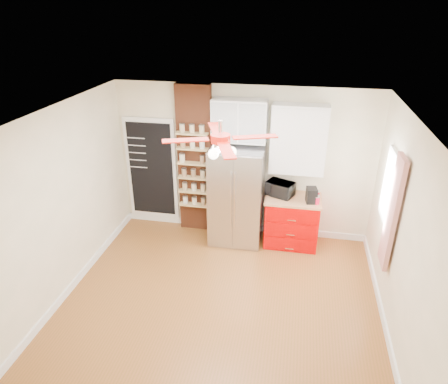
% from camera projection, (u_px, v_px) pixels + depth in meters
% --- Properties ---
extents(floor, '(4.50, 4.50, 0.00)m').
position_uv_depth(floor, '(221.00, 298.00, 5.82)').
color(floor, brown).
rests_on(floor, ground).
extents(ceiling, '(4.50, 4.50, 0.00)m').
position_uv_depth(ceiling, '(220.00, 116.00, 4.65)').
color(ceiling, white).
rests_on(ceiling, wall_back).
extents(wall_back, '(4.50, 0.02, 2.70)m').
position_uv_depth(wall_back, '(243.00, 162.00, 7.00)').
color(wall_back, beige).
rests_on(wall_back, floor).
extents(wall_front, '(4.50, 0.02, 2.70)m').
position_uv_depth(wall_front, '(176.00, 328.00, 3.46)').
color(wall_front, beige).
rests_on(wall_front, floor).
extents(wall_left, '(0.02, 4.00, 2.70)m').
position_uv_depth(wall_left, '(64.00, 203.00, 5.62)').
color(wall_left, beige).
rests_on(wall_left, floor).
extents(wall_right, '(0.02, 4.00, 2.70)m').
position_uv_depth(wall_right, '(402.00, 235.00, 4.85)').
color(wall_right, beige).
rests_on(wall_right, floor).
extents(chalkboard, '(0.95, 0.05, 1.95)m').
position_uv_depth(chalkboard, '(152.00, 169.00, 7.37)').
color(chalkboard, white).
rests_on(chalkboard, wall_back).
extents(brick_pillar, '(0.60, 0.16, 2.70)m').
position_uv_depth(brick_pillar, '(195.00, 161.00, 7.08)').
color(brick_pillar, brown).
rests_on(brick_pillar, floor).
extents(fridge, '(0.90, 0.70, 1.75)m').
position_uv_depth(fridge, '(237.00, 196.00, 6.89)').
color(fridge, silver).
rests_on(fridge, floor).
extents(upper_glass_cabinet, '(0.90, 0.35, 0.70)m').
position_uv_depth(upper_glass_cabinet, '(240.00, 120.00, 6.51)').
color(upper_glass_cabinet, white).
rests_on(upper_glass_cabinet, wall_back).
extents(red_cabinet, '(0.94, 0.64, 0.90)m').
position_uv_depth(red_cabinet, '(292.00, 221.00, 6.95)').
color(red_cabinet, '#C80000').
rests_on(red_cabinet, floor).
extents(upper_shelf_unit, '(0.90, 0.30, 1.15)m').
position_uv_depth(upper_shelf_unit, '(298.00, 140.00, 6.49)').
color(upper_shelf_unit, white).
rests_on(upper_shelf_unit, wall_back).
extents(window, '(0.04, 0.75, 1.05)m').
position_uv_depth(window, '(390.00, 189.00, 5.56)').
color(window, white).
rests_on(window, wall_right).
extents(curtain, '(0.06, 0.40, 1.55)m').
position_uv_depth(curtain, '(392.00, 213.00, 5.13)').
color(curtain, '#AE1E17').
rests_on(curtain, wall_right).
extents(ceiling_fan, '(1.40, 1.40, 0.44)m').
position_uv_depth(ceiling_fan, '(221.00, 139.00, 4.77)').
color(ceiling_fan, silver).
rests_on(ceiling_fan, ceiling).
extents(toaster_oven, '(0.53, 0.46, 0.25)m').
position_uv_depth(toaster_oven, '(280.00, 189.00, 6.79)').
color(toaster_oven, black).
rests_on(toaster_oven, red_cabinet).
extents(coffee_maker, '(0.20, 0.23, 0.25)m').
position_uv_depth(coffee_maker, '(311.00, 195.00, 6.56)').
color(coffee_maker, black).
rests_on(coffee_maker, red_cabinet).
extents(canister_left, '(0.14, 0.14, 0.13)m').
position_uv_depth(canister_left, '(316.00, 200.00, 6.54)').
color(canister_left, red).
rests_on(canister_left, red_cabinet).
extents(canister_right, '(0.13, 0.13, 0.12)m').
position_uv_depth(canister_right, '(316.00, 195.00, 6.72)').
color(canister_right, '#A5091F').
rests_on(canister_right, red_cabinet).
extents(pantry_jar_oats, '(0.13, 0.13, 0.14)m').
position_uv_depth(pantry_jar_oats, '(182.00, 158.00, 6.94)').
color(pantry_jar_oats, beige).
rests_on(pantry_jar_oats, brick_pillar).
extents(pantry_jar_beans, '(0.10, 0.10, 0.13)m').
position_uv_depth(pantry_jar_beans, '(202.00, 159.00, 6.90)').
color(pantry_jar_beans, '#91694A').
rests_on(pantry_jar_beans, brick_pillar).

